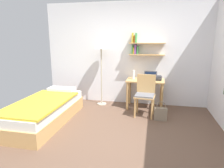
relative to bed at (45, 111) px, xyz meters
The scene contains 10 objects.
ground_plane 1.57m from the bed, 14.30° to the right, with size 5.28×5.28×0.00m, color brown.
wall_back 2.47m from the bed, 47.25° to the left, with size 4.40×0.27×2.60m.
bed is the anchor object (origin of this frame).
desk 2.39m from the bed, 33.72° to the left, with size 0.91×0.57×0.72m.
desk_chair 2.17m from the bed, 22.15° to the left, with size 0.47×0.43×0.92m.
standing_lamp 2.00m from the bed, 56.98° to the left, with size 0.38×0.38×1.68m.
laptop 2.54m from the bed, 32.88° to the left, with size 0.31×0.21×0.20m.
water_bottle 2.22m from the bed, 38.37° to the left, with size 0.06×0.06×0.22m, color silver.
book_stack 2.69m from the bed, 30.44° to the left, with size 0.19×0.24×0.10m.
handbag 2.42m from the bed, 14.08° to the left, with size 0.26×0.11×0.42m.
Camera 1 is at (0.65, -3.06, 1.70)m, focal length 31.42 mm.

